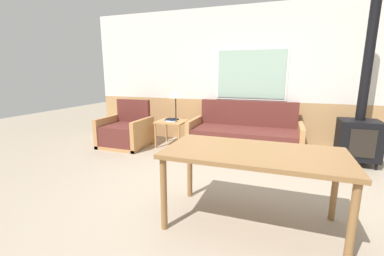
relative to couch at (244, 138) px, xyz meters
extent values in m
plane|color=gray|center=(0.14, -2.03, -0.27)|extent=(16.00, 16.00, 0.00)
cube|color=tan|center=(0.14, 0.60, 0.17)|extent=(7.20, 0.06, 0.89)
cube|color=silver|center=(0.14, 0.60, 1.52)|extent=(7.20, 0.06, 1.81)
cube|color=white|center=(0.00, 0.56, 1.14)|extent=(1.37, 0.01, 1.00)
cube|color=#99BCA8|center=(0.00, 0.55, 1.14)|extent=(1.29, 0.02, 0.92)
cube|color=#B27F4C|center=(0.00, -0.03, -0.24)|extent=(1.99, 0.85, 0.06)
cube|color=#5B2823|center=(0.00, -0.05, -0.02)|extent=(1.83, 0.77, 0.38)
cube|color=#5B2823|center=(0.00, 0.35, 0.40)|extent=(1.83, 0.10, 0.48)
cube|color=#B27F4C|center=(-0.96, -0.03, 0.02)|extent=(0.08, 0.85, 0.58)
cube|color=#B27F4C|center=(0.96, -0.03, 0.02)|extent=(0.08, 0.85, 0.58)
cube|color=#B27F4C|center=(-2.28, -0.42, -0.24)|extent=(0.89, 0.78, 0.06)
cube|color=#5B2823|center=(-2.28, -0.44, -0.02)|extent=(0.73, 0.70, 0.37)
cube|color=#5B2823|center=(-2.28, -0.08, 0.40)|extent=(0.73, 0.10, 0.47)
cube|color=#B27F4C|center=(-2.68, -0.42, 0.02)|extent=(0.08, 0.78, 0.57)
cube|color=#B27F4C|center=(-1.88, -0.42, 0.02)|extent=(0.08, 0.78, 0.57)
cube|color=#B27F4C|center=(-1.41, -0.07, 0.23)|extent=(0.56, 0.56, 0.03)
cylinder|color=#B27F4C|center=(-1.66, -0.32, -0.03)|extent=(0.04, 0.04, 0.48)
cylinder|color=#B27F4C|center=(-1.16, -0.32, -0.03)|extent=(0.04, 0.04, 0.48)
cylinder|color=#B27F4C|center=(-1.66, 0.18, -0.03)|extent=(0.04, 0.04, 0.48)
cylinder|color=#B27F4C|center=(-1.16, 0.18, -0.03)|extent=(0.04, 0.04, 0.48)
cylinder|color=black|center=(-1.37, 0.03, 0.25)|extent=(0.12, 0.12, 0.02)
cylinder|color=black|center=(-1.37, 0.03, 0.48)|extent=(0.02, 0.02, 0.43)
cone|color=silver|center=(-1.37, 0.03, 0.76)|extent=(0.28, 0.28, 0.15)
cube|color=white|center=(-1.39, -0.16, 0.25)|extent=(0.20, 0.16, 0.02)
cube|color=#234799|center=(-1.40, -0.16, 0.27)|extent=(0.22, 0.13, 0.02)
cube|color=black|center=(-1.40, -0.16, 0.29)|extent=(0.18, 0.15, 0.02)
cube|color=olive|center=(0.41, -2.33, 0.45)|extent=(1.63, 0.82, 0.04)
cylinder|color=olive|center=(-0.34, -2.68, 0.08)|extent=(0.06, 0.06, 0.70)
cylinder|color=olive|center=(1.17, -2.68, 0.08)|extent=(0.06, 0.06, 0.70)
cylinder|color=olive|center=(-0.34, -1.98, 0.08)|extent=(0.06, 0.06, 0.70)
cylinder|color=olive|center=(1.17, -1.98, 0.08)|extent=(0.06, 0.06, 0.70)
cylinder|color=black|center=(1.56, -0.25, -0.22)|extent=(0.04, 0.04, 0.10)
cylinder|color=black|center=(2.03, -0.25, -0.22)|extent=(0.04, 0.04, 0.10)
cylinder|color=black|center=(1.56, 0.17, -0.22)|extent=(0.04, 0.04, 0.10)
cylinder|color=black|center=(2.03, 0.17, -0.22)|extent=(0.04, 0.04, 0.10)
cube|color=black|center=(1.80, -0.04, 0.14)|extent=(0.58, 0.52, 0.61)
cube|color=black|center=(1.80, -0.31, 0.14)|extent=(0.35, 0.01, 0.43)
cylinder|color=black|center=(1.80, 0.01, 1.34)|extent=(0.14, 0.14, 1.79)
camera|label=1|loc=(0.64, -4.64, 1.17)|focal=24.00mm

